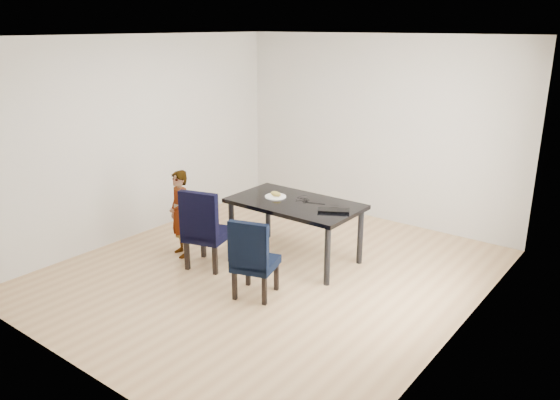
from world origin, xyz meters
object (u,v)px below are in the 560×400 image
Objects in this scene: laptop at (334,209)px; child at (180,214)px; chair_left at (208,227)px; chair_right at (256,257)px; plate at (276,197)px; dining_table at (295,230)px.

child is at bearing -5.36° from laptop.
chair_left is 0.50m from child.
child reaches higher than laptop.
plate is (-0.54, 1.04, 0.31)m from chair_right.
dining_table is 1.61× the size of chair_left.
plate is at bearing 47.60° from chair_left.
chair_right is 1.21m from plate.
chair_right is (0.23, -1.04, 0.07)m from dining_table.
chair_left is 3.71× the size of plate.
chair_left reaches higher than chair_right.
chair_left is at bearing 19.62° from child.
chair_right is at bearing -62.64° from plate.
child is at bearing 162.02° from chair_left.
plate is at bearing 178.97° from dining_table.
child reaches higher than plate.
child is at bearing -146.91° from dining_table.
dining_table is 1.08m from chair_left.
plate is at bearing 100.00° from chair_right.
dining_table is 1.45m from child.
chair_left is (-0.71, -0.80, 0.12)m from dining_table.
laptop is (0.85, 0.01, 0.01)m from plate.
dining_table is 0.67m from laptop.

